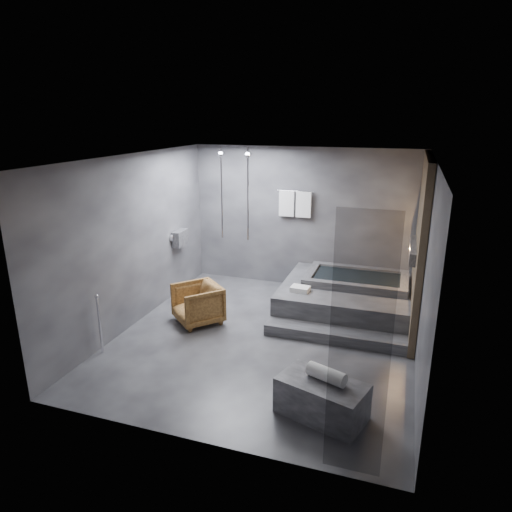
% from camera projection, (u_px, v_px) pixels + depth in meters
% --- Properties ---
extents(room, '(5.00, 5.04, 2.82)m').
position_uv_depth(room, '(296.00, 230.00, 6.79)').
color(room, '#29292B').
rests_on(room, ground).
extents(tub_deck, '(2.20, 2.00, 0.50)m').
position_uv_depth(tub_deck, '(345.00, 298.00, 8.12)').
color(tub_deck, '#2D2D30').
rests_on(tub_deck, ground).
extents(tub_step, '(2.20, 0.36, 0.18)m').
position_uv_depth(tub_step, '(334.00, 335.00, 7.10)').
color(tub_step, '#2D2D30').
rests_on(tub_step, ground).
extents(concrete_bench, '(1.12, 0.83, 0.45)m').
position_uv_depth(concrete_bench, '(322.00, 399.00, 5.30)').
color(concrete_bench, '#38373A').
rests_on(concrete_bench, ground).
extents(driftwood_chair, '(1.02, 1.02, 0.67)m').
position_uv_depth(driftwood_chair, '(198.00, 304.00, 7.67)').
color(driftwood_chair, '#4B2D12').
rests_on(driftwood_chair, ground).
extents(rolled_towel, '(0.50, 0.32, 0.17)m').
position_uv_depth(rolled_towel, '(326.00, 374.00, 5.22)').
color(rolled_towel, white).
rests_on(rolled_towel, concrete_bench).
extents(deck_towel, '(0.33, 0.26, 0.08)m').
position_uv_depth(deck_towel, '(300.00, 289.00, 7.76)').
color(deck_towel, white).
rests_on(deck_towel, tub_deck).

